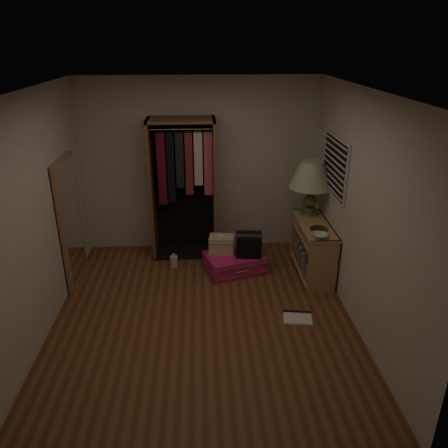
# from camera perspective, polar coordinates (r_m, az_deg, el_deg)

# --- Properties ---
(ground) EXTENTS (4.00, 4.00, 0.00)m
(ground) POSITION_cam_1_polar(r_m,az_deg,el_deg) (5.32, -2.72, -12.11)
(ground) COLOR brown
(ground) RESTS_ON ground
(room_walls) EXTENTS (3.52, 4.02, 2.60)m
(room_walls) POSITION_cam_1_polar(r_m,az_deg,el_deg) (4.66, -2.14, 3.48)
(room_walls) COLOR beige
(room_walls) RESTS_ON ground
(console_bookshelf) EXTENTS (0.42, 1.12, 0.75)m
(console_bookshelf) POSITION_cam_1_polar(r_m,az_deg,el_deg) (6.21, 11.42, -2.86)
(console_bookshelf) COLOR #AD8353
(console_bookshelf) RESTS_ON ground
(open_wardrobe) EXTENTS (0.95, 0.50, 2.05)m
(open_wardrobe) POSITION_cam_1_polar(r_m,az_deg,el_deg) (6.40, -5.30, 6.17)
(open_wardrobe) COLOR brown
(open_wardrobe) RESTS_ON ground
(floor_mirror) EXTENTS (0.06, 0.80, 1.70)m
(floor_mirror) POSITION_cam_1_polar(r_m,az_deg,el_deg) (6.03, -19.39, 0.21)
(floor_mirror) COLOR #9F704D
(floor_mirror) RESTS_ON ground
(pink_suitcase) EXTENTS (0.95, 0.80, 0.25)m
(pink_suitcase) POSITION_cam_1_polar(r_m,az_deg,el_deg) (6.24, 1.35, -5.03)
(pink_suitcase) COLOR #D31967
(pink_suitcase) RESTS_ON ground
(train_case) EXTENTS (0.39, 0.29, 0.26)m
(train_case) POSITION_cam_1_polar(r_m,az_deg,el_deg) (6.20, -0.29, -2.63)
(train_case) COLOR #BFB292
(train_case) RESTS_ON pink_suitcase
(black_bag) EXTENTS (0.37, 0.25, 0.38)m
(black_bag) POSITION_cam_1_polar(r_m,az_deg,el_deg) (6.08, 3.25, -2.50)
(black_bag) COLOR black
(black_bag) RESTS_ON pink_suitcase
(table_lamp) EXTENTS (0.75, 0.75, 0.77)m
(table_lamp) POSITION_cam_1_polar(r_m,az_deg,el_deg) (6.18, 11.40, 6.21)
(table_lamp) COLOR #4F572A
(table_lamp) RESTS_ON console_bookshelf
(brass_tray) EXTENTS (0.26, 0.26, 0.01)m
(brass_tray) POSITION_cam_1_polar(r_m,az_deg,el_deg) (5.85, 12.29, -0.65)
(brass_tray) COLOR #B07F43
(brass_tray) RESTS_ON console_bookshelf
(ceramic_bowl) EXTENTS (0.23, 0.23, 0.05)m
(ceramic_bowl) POSITION_cam_1_polar(r_m,az_deg,el_deg) (5.62, 12.43, -1.50)
(ceramic_bowl) COLOR #B3D3B0
(ceramic_bowl) RESTS_ON console_bookshelf
(white_jug) EXTENTS (0.13, 0.13, 0.20)m
(white_jug) POSITION_cam_1_polar(r_m,az_deg,el_deg) (6.40, -6.55, -4.81)
(white_jug) COLOR silver
(white_jug) RESTS_ON ground
(floor_book) EXTENTS (0.37, 0.31, 0.03)m
(floor_book) POSITION_cam_1_polar(r_m,az_deg,el_deg) (5.36, 9.57, -11.91)
(floor_book) COLOR #F3E7CD
(floor_book) RESTS_ON ground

